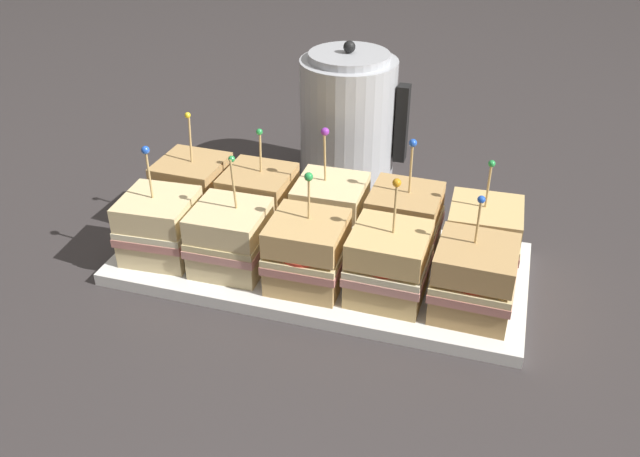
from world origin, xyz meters
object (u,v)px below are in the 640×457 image
object	(u,v)px
sandwich_front_left	(231,238)
kettle_steel	(348,121)
sandwich_front_right	(388,264)
sandwich_front_far_left	(160,226)
serving_platter	(320,264)
sandwich_back_right	(404,222)
sandwich_front_far_right	(474,279)
sandwich_front_center	(306,252)
sandwich_back_far_right	(483,236)
sandwich_back_far_left	(193,189)
sandwich_back_center	(330,212)
sandwich_back_left	(259,201)

from	to	relation	value
sandwich_front_left	kettle_steel	world-z (taller)	kettle_steel
sandwich_front_right	sandwich_front_far_left	bearing A→B (deg)	179.83
sandwich_front_far_left	kettle_steel	size ratio (longest dim) A/B	0.68
serving_platter	sandwich_back_right	xyz separation A→B (m)	(0.11, 0.06, 0.06)
sandwich_front_far_right	kettle_steel	bearing A→B (deg)	127.17
sandwich_front_center	kettle_steel	world-z (taller)	kettle_steel
sandwich_back_far_right	kettle_steel	bearing A→B (deg)	138.67
serving_platter	sandwich_back_far_left	distance (m)	0.24
sandwich_back_right	kettle_steel	world-z (taller)	kettle_steel
sandwich_front_center	sandwich_back_far_left	world-z (taller)	sandwich_back_far_left
sandwich_front_left	sandwich_front_center	world-z (taller)	sandwich_front_left
sandwich_front_far_left	sandwich_front_center	world-z (taller)	sandwich_front_far_left
sandwich_front_left	sandwich_back_center	size ratio (longest dim) A/B	0.96
sandwich_back_left	sandwich_back_far_right	bearing A→B (deg)	0.09
sandwich_front_right	sandwich_front_left	bearing A→B (deg)	179.68
sandwich_front_left	sandwich_back_left	world-z (taller)	sandwich_front_left
sandwich_back_center	sandwich_back_far_right	world-z (taller)	sandwich_back_center
sandwich_back_center	sandwich_front_right	bearing A→B (deg)	-44.10
sandwich_front_right	kettle_steel	xyz separation A→B (m)	(-0.14, 0.33, 0.05)
sandwich_front_center	sandwich_back_right	world-z (taller)	sandwich_back_right
sandwich_back_left	sandwich_back_right	world-z (taller)	sandwich_back_right
sandwich_front_right	sandwich_front_far_right	size ratio (longest dim) A/B	1.05
sandwich_front_right	sandwich_back_left	size ratio (longest dim) A/B	1.05
sandwich_front_right	kettle_steel	bearing A→B (deg)	113.29
sandwich_back_left	sandwich_front_left	bearing A→B (deg)	-90.64
sandwich_front_far_left	sandwich_back_far_right	bearing A→B (deg)	13.55
sandwich_front_center	sandwich_back_left	xyz separation A→B (m)	(-0.11, 0.11, -0.00)
sandwich_front_far_right	sandwich_front_center	bearing A→B (deg)	-179.32
serving_platter	sandwich_front_far_left	size ratio (longest dim) A/B	3.40
sandwich_back_far_left	sandwich_back_far_right	xyz separation A→B (m)	(0.45, -0.00, -0.00)
sandwich_back_left	sandwich_back_right	distance (m)	0.22
sandwich_front_left	sandwich_back_center	bearing A→B (deg)	43.25
serving_platter	sandwich_front_center	size ratio (longest dim) A/B	3.56
sandwich_front_far_left	sandwich_back_left	distance (m)	0.15
sandwich_front_far_left	sandwich_back_right	distance (m)	0.35
sandwich_front_center	sandwich_front_far_right	bearing A→B (deg)	0.68
sandwich_back_center	kettle_steel	size ratio (longest dim) A/B	0.71
sandwich_back_center	sandwich_back_right	bearing A→B (deg)	1.59
sandwich_back_right	sandwich_back_far_right	xyz separation A→B (m)	(0.11, -0.00, -0.00)
sandwich_front_left	sandwich_front_right	bearing A→B (deg)	-0.32
sandwich_front_center	sandwich_front_left	bearing A→B (deg)	177.15
sandwich_front_left	sandwich_front_far_left	bearing A→B (deg)	-179.86
sandwich_front_left	kettle_steel	size ratio (longest dim) A/B	0.68
sandwich_front_far_left	sandwich_back_far_right	world-z (taller)	sandwich_front_far_left
sandwich_back_far_left	sandwich_back_right	size ratio (longest dim) A/B	0.98
sandwich_front_center	sandwich_front_far_right	xyz separation A→B (m)	(0.22, 0.00, -0.00)
sandwich_front_left	kettle_steel	distance (m)	0.35
sandwich_front_left	sandwich_back_far_left	bearing A→B (deg)	134.71
sandwich_back_far_left	sandwich_back_far_right	world-z (taller)	sandwich_back_far_left
sandwich_front_far_right	sandwich_back_left	world-z (taller)	same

